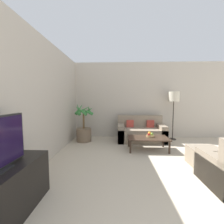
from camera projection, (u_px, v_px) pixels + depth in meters
name	position (u px, v px, depth m)	size (l,w,h in m)	color
wall_back	(161.00, 100.00, 5.41)	(7.82, 0.06, 2.70)	#BCB2A3
wall_left	(15.00, 102.00, 2.30)	(0.06, 8.03, 2.70)	#BCB2A3
potted_palm	(84.00, 129.00, 4.92)	(0.63, 0.69, 1.26)	brown
sofa_loveseat	(141.00, 132.00, 4.98)	(1.53, 0.81, 0.83)	gray
floor_lamp	(174.00, 99.00, 5.04)	(0.35, 0.35, 1.64)	#2D2823
coffee_table	(148.00, 139.00, 4.07)	(1.08, 0.62, 0.35)	#38281E
fruit_bowl	(150.00, 136.00, 4.13)	(0.23, 0.23, 0.04)	#997A4C
apple_red	(149.00, 134.00, 4.08)	(0.07, 0.07, 0.07)	red
apple_green	(152.00, 134.00, 4.10)	(0.08, 0.08, 0.08)	olive
orange_fruit	(149.00, 133.00, 4.18)	(0.09, 0.09, 0.09)	orange
ottoman	(204.00, 156.00, 3.14)	(0.60, 0.45, 0.38)	gray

